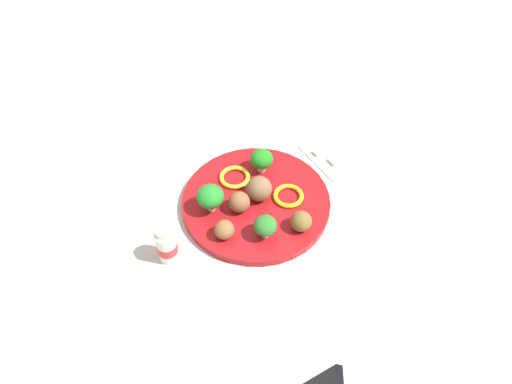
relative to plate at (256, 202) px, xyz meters
name	(u,v)px	position (x,y,z in m)	size (l,w,h in m)	color
ground_plane	(256,204)	(0.00, 0.00, -0.01)	(4.00, 4.00, 0.00)	#B2B2AD
plate	(256,202)	(0.00, 0.00, 0.00)	(0.28, 0.28, 0.02)	maroon
broccoli_floret_back_left	(265,226)	(0.04, 0.08, 0.04)	(0.04, 0.04, 0.05)	#98CB70
broccoli_floret_front_right	(210,197)	(0.08, -0.03, 0.04)	(0.05, 0.05, 0.06)	#ADCB82
broccoli_floret_far_rim	(262,159)	(-0.06, -0.05, 0.04)	(0.04, 0.04, 0.05)	#96CB84
meatball_near_rim	(224,230)	(0.10, 0.03, 0.03)	(0.04, 0.04, 0.04)	brown
meatball_front_right	(239,201)	(0.04, 0.00, 0.03)	(0.04, 0.04, 0.04)	brown
meatball_back_left	(259,188)	(-0.01, 0.00, 0.03)	(0.05, 0.05, 0.05)	brown
meatball_front_left	(301,221)	(-0.02, 0.10, 0.03)	(0.04, 0.04, 0.04)	brown
pepper_ring_back_left	(288,196)	(-0.05, 0.03, 0.01)	(0.06, 0.06, 0.01)	yellow
pepper_ring_mid_right	(233,178)	(0.00, -0.07, 0.01)	(0.06, 0.06, 0.01)	yellow
napkin	(346,148)	(-0.25, 0.00, -0.01)	(0.17, 0.12, 0.01)	white
fork	(349,152)	(-0.24, 0.02, 0.00)	(0.12, 0.02, 0.01)	silver
knife	(339,142)	(-0.24, -0.02, 0.00)	(0.15, 0.03, 0.01)	white
yogurt_bottle	(167,246)	(0.19, 0.00, 0.03)	(0.03, 0.03, 0.08)	white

